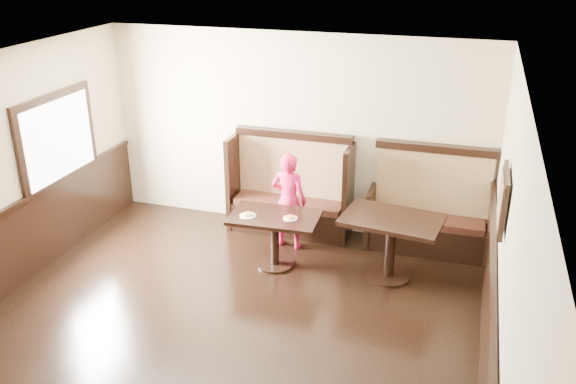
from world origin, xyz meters
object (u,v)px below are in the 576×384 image
at_px(booth_neighbor, 429,216).
at_px(table_main, 275,227).
at_px(booth_main, 291,196).
at_px(child, 289,201).
at_px(table_neighbor, 391,233).

bearing_deg(booth_neighbor, table_main, -149.88).
relative_size(booth_main, child, 1.29).
bearing_deg(booth_neighbor, table_neighbor, -112.56).
relative_size(booth_main, table_main, 1.53).
xyz_separation_m(booth_main, table_neighbor, (1.57, -0.93, 0.09)).
xyz_separation_m(booth_neighbor, table_main, (-1.84, -1.07, 0.06)).
bearing_deg(booth_neighbor, booth_main, 179.95).
distance_m(table_main, child, 0.57).
height_order(booth_main, table_neighbor, booth_main).
height_order(booth_main, booth_neighbor, same).
distance_m(booth_main, booth_neighbor, 1.95).
height_order(booth_neighbor, table_neighbor, booth_neighbor).
bearing_deg(table_neighbor, booth_main, 156.58).
distance_m(table_main, table_neighbor, 1.46).
bearing_deg(table_main, table_neighbor, 2.84).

